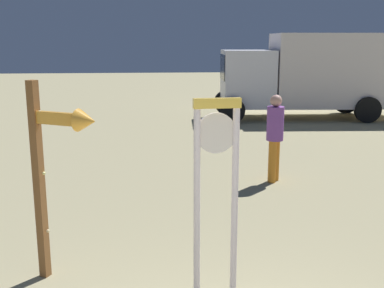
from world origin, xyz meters
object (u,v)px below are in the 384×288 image
(person_distant, at_px, (275,134))
(box_truck_near, at_px, (316,73))
(standing_clock, at_px, (216,179))
(arrow_sign, at_px, (56,156))

(person_distant, xyz_separation_m, box_truck_near, (3.57, 7.76, 0.67))
(standing_clock, relative_size, arrow_sign, 0.94)
(arrow_sign, bearing_deg, box_truck_near, 58.36)
(standing_clock, bearing_deg, person_distant, 67.51)
(standing_clock, distance_m, person_distant, 4.67)
(standing_clock, height_order, box_truck_near, box_truck_near)
(standing_clock, xyz_separation_m, person_distant, (1.78, 4.30, -0.39))
(standing_clock, distance_m, box_truck_near, 13.20)
(box_truck_near, bearing_deg, person_distant, -114.69)
(standing_clock, relative_size, box_truck_near, 0.33)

